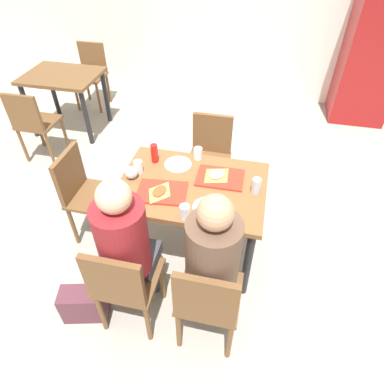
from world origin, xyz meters
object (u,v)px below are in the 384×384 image
Objects in this scene: chair_near_left at (123,283)px; background_table at (64,84)px; chair_far_side at (210,152)px; plastic_cup_b at (185,212)px; background_chair_near at (33,121)px; main_table at (192,195)px; tray_red_far at (220,178)px; plastic_cup_c at (138,167)px; paper_plate_center at (178,164)px; plastic_cup_a at (198,153)px; paper_plate_near_edge at (208,208)px; person_in_red at (126,242)px; pizza_slice_a at (159,192)px; person_in_brown_jacket at (213,258)px; pizza_slice_b at (217,175)px; handbag at (84,304)px; soda_can at (256,186)px; drink_fridge at (376,47)px; background_chair_far at (91,70)px; chair_near_right at (208,300)px; condiment_bottle at (154,153)px; chair_left_end at (84,190)px; foil_bundle at (131,172)px; tray_red_near at (162,192)px.

chair_near_left reaches higher than background_table.
plastic_cup_b is (0.03, -1.12, 0.29)m from chair_far_side.
chair_near_left is at bearing -44.64° from background_chair_near.
tray_red_far is (0.19, 0.12, 0.11)m from main_table.
plastic_cup_b and plastic_cup_c have the same top height.
paper_plate_center is (-0.36, 0.10, -0.00)m from tray_red_far.
paper_plate_near_edge is at bearing -70.84° from plastic_cup_a.
person_in_red reaches higher than background_chair_near.
main_table is 5.14× the size of pizza_slice_a.
person_in_brown_jacket reaches higher than pizza_slice_b.
pizza_slice_a reaches higher than handbag.
plastic_cup_b is at bearing -70.84° from paper_plate_center.
chair_near_left is 8.61× the size of plastic_cup_a.
background_chair_near is (-1.85, 0.71, -0.24)m from paper_plate_center.
chair_far_side is 8.61× the size of plastic_cup_a.
background_table is (-1.57, 1.60, -0.18)m from plastic_cup_c.
soda_can is 0.06× the size of drink_fridge.
drink_fridge reaches higher than background_chair_far.
chair_near_right is 3.91× the size of paper_plate_near_edge.
paper_plate_center reaches higher than handbag.
condiment_bottle is at bearing -23.31° from background_chair_near.
chair_near_right and chair_left_end have the same top height.
handbag is at bearing -131.80° from tray_red_far.
handbag is at bearing -143.30° from soda_can.
plastic_cup_a is at bearing 147.39° from soda_can.
person_in_red is at bearing -119.50° from drink_fridge.
person_in_brown_jacket is 0.78m from pizza_slice_b.
person_in_red is 5.78× the size of paper_plate_near_edge.
chair_near_left reaches higher than plastic_cup_c.
plastic_cup_a is (-0.31, 1.12, 0.29)m from chair_near_right.
plastic_cup_b is at bearing -44.48° from background_table.
foil_bundle is at bearing -127.09° from drink_fridge.
chair_far_side is 8.61× the size of plastic_cup_b.
plastic_cup_a and plastic_cup_b have the same top height.
tray_red_near is 3.60× the size of plastic_cup_c.
main_table is 0.37m from plastic_cup_a.
background_chair_far reaches higher than plastic_cup_b.
plastic_cup_a is (-0.03, -0.44, 0.29)m from chair_far_side.
plastic_cup_a is 1.44m from handbag.
person_in_brown_jacket is 0.69m from pizza_slice_a.
paper_plate_center is 0.19m from plastic_cup_a.
paper_plate_center is at bearing 82.67° from person_in_red.
tray_red_near is 0.51m from plastic_cup_a.
drink_fridge is (1.70, 2.07, 0.44)m from chair_far_side.
chair_left_end is 8.61× the size of plastic_cup_a.
foil_bundle reaches higher than paper_plate_center.
chair_far_side is (0.28, 1.57, 0.00)m from chair_near_left.
pizza_slice_a is 1.35× the size of condiment_bottle.
drink_fridge is (1.98, 3.63, 0.44)m from chair_near_left.
chair_near_left is 0.28m from person_in_red.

